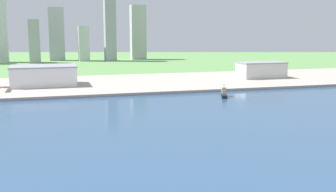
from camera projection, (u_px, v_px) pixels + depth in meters
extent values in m
plane|color=#5C8B4D|center=(161.00, 131.00, 217.30)|extent=(2400.00, 2400.00, 0.00)
cube|color=#2D4C70|center=(201.00, 167.00, 160.41)|extent=(840.00, 360.00, 0.15)
cube|color=#AB9A91|center=(109.00, 84.00, 397.22)|extent=(840.00, 140.00, 2.50)
cube|color=black|center=(224.00, 95.00, 326.42)|extent=(9.98, 18.50, 2.64)
cube|color=beige|center=(224.00, 90.00, 328.45)|extent=(5.30, 7.30, 5.13)
cylinder|color=yellow|center=(224.00, 85.00, 328.78)|extent=(0.91, 0.91, 2.12)
cube|color=white|center=(44.00, 76.00, 377.07)|extent=(56.69, 39.98, 16.98)
cube|color=gray|center=(43.00, 66.00, 375.64)|extent=(57.82, 40.78, 1.20)
cube|color=silver|center=(261.00, 70.00, 437.20)|extent=(47.59, 26.02, 15.55)
cube|color=gray|center=(261.00, 63.00, 435.88)|extent=(48.54, 26.54, 1.20)
cube|color=silver|center=(2.00, 28.00, 673.06)|extent=(15.03, 21.71, 110.99)
cube|color=#989D9F|center=(34.00, 41.00, 661.90)|extent=(17.06, 20.03, 69.49)
cube|color=#A9AAB1|center=(57.00, 34.00, 716.61)|extent=(26.17, 15.44, 91.48)
cube|color=silver|center=(84.00, 43.00, 707.88)|extent=(17.68, 23.47, 59.78)
cube|color=#94949F|center=(110.00, 26.00, 702.83)|extent=(18.28, 23.72, 119.42)
cube|color=#ADB2AD|center=(138.00, 32.00, 743.27)|extent=(26.39, 20.85, 96.77)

